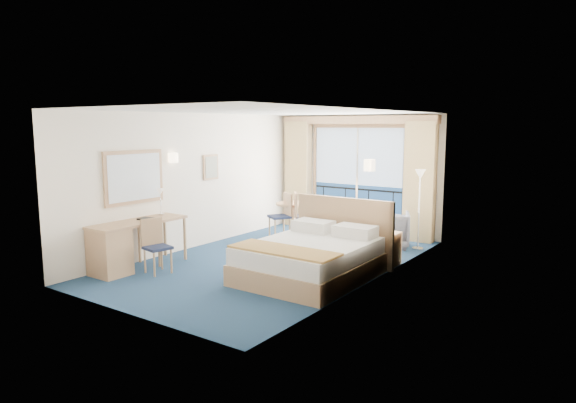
# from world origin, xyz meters

# --- Properties ---
(floor) EXTENTS (6.50, 6.50, 0.00)m
(floor) POSITION_xyz_m (0.00, 0.00, 0.00)
(floor) COLOR navy
(floor) RESTS_ON ground
(room_walls) EXTENTS (4.04, 6.54, 2.72)m
(room_walls) POSITION_xyz_m (0.00, 0.00, 1.78)
(room_walls) COLOR white
(room_walls) RESTS_ON ground
(balcony_door) EXTENTS (2.36, 0.03, 2.52)m
(balcony_door) POSITION_xyz_m (-0.01, 3.22, 1.14)
(balcony_door) COLOR navy
(balcony_door) RESTS_ON room_walls
(curtain_left) EXTENTS (0.65, 0.22, 2.55)m
(curtain_left) POSITION_xyz_m (-1.55, 3.07, 1.28)
(curtain_left) COLOR tan
(curtain_left) RESTS_ON room_walls
(curtain_right) EXTENTS (0.65, 0.22, 2.55)m
(curtain_right) POSITION_xyz_m (1.55, 3.07, 1.28)
(curtain_right) COLOR tan
(curtain_right) RESTS_ON room_walls
(pelmet) EXTENTS (3.80, 0.25, 0.18)m
(pelmet) POSITION_xyz_m (0.00, 3.10, 2.58)
(pelmet) COLOR tan
(pelmet) RESTS_ON room_walls
(mirror) EXTENTS (0.05, 1.25, 0.95)m
(mirror) POSITION_xyz_m (-1.97, -1.50, 1.55)
(mirror) COLOR tan
(mirror) RESTS_ON room_walls
(wall_print) EXTENTS (0.04, 0.42, 0.52)m
(wall_print) POSITION_xyz_m (-1.97, 0.45, 1.60)
(wall_print) COLOR tan
(wall_print) RESTS_ON room_walls
(sconce_left) EXTENTS (0.18, 0.18, 0.18)m
(sconce_left) POSITION_xyz_m (-1.94, -0.60, 1.85)
(sconce_left) COLOR beige
(sconce_left) RESTS_ON room_walls
(sconce_right) EXTENTS (0.18, 0.18, 0.18)m
(sconce_right) POSITION_xyz_m (1.94, -0.15, 1.85)
(sconce_right) COLOR beige
(sconce_right) RESTS_ON room_walls
(bed) EXTENTS (1.90, 2.26, 1.20)m
(bed) POSITION_xyz_m (1.11, -0.47, 0.33)
(bed) COLOR tan
(bed) RESTS_ON ground
(nightstand) EXTENTS (0.45, 0.43, 0.59)m
(nightstand) POSITION_xyz_m (1.76, 0.94, 0.29)
(nightstand) COLOR tan
(nightstand) RESTS_ON ground
(phone) EXTENTS (0.21, 0.18, 0.08)m
(phone) POSITION_xyz_m (1.72, 0.99, 0.63)
(phone) COLOR white
(phone) RESTS_ON nightstand
(armchair) EXTENTS (1.03, 1.05, 0.72)m
(armchair) POSITION_xyz_m (1.25, 2.25, 0.36)
(armchair) COLOR #424751
(armchair) RESTS_ON ground
(floor_lamp) EXTENTS (0.22, 0.22, 1.60)m
(floor_lamp) POSITION_xyz_m (1.82, 2.37, 1.21)
(floor_lamp) COLOR silver
(floor_lamp) RESTS_ON ground
(desk) EXTENTS (0.60, 1.75, 0.82)m
(desk) POSITION_xyz_m (-1.69, -2.15, 0.45)
(desk) COLOR tan
(desk) RESTS_ON ground
(desk_chair) EXTENTS (0.47, 0.46, 0.91)m
(desk_chair) POSITION_xyz_m (-1.22, -1.73, 0.51)
(desk_chair) COLOR #1B2441
(desk_chair) RESTS_ON ground
(folder) EXTENTS (0.32, 0.25, 0.03)m
(folder) POSITION_xyz_m (-1.66, -1.51, 0.84)
(folder) COLOR black
(folder) RESTS_ON desk
(desk_lamp) EXTENTS (0.13, 0.13, 0.47)m
(desk_lamp) POSITION_xyz_m (-1.78, -1.09, 1.18)
(desk_lamp) COLOR silver
(desk_lamp) RESTS_ON desk
(round_table) EXTENTS (0.80, 0.80, 0.72)m
(round_table) POSITION_xyz_m (-1.03, 2.12, 0.55)
(round_table) COLOR tan
(round_table) RESTS_ON ground
(table_chair_a) EXTENTS (0.62, 0.62, 1.02)m
(table_chair_a) POSITION_xyz_m (-0.63, 1.83, 0.57)
(table_chair_a) COLOR #1B2441
(table_chair_a) RESTS_ON ground
(table_chair_b) EXTENTS (0.59, 0.59, 0.99)m
(table_chair_b) POSITION_xyz_m (-1.03, 1.71, 0.56)
(table_chair_b) COLOR #1B2441
(table_chair_b) RESTS_ON ground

